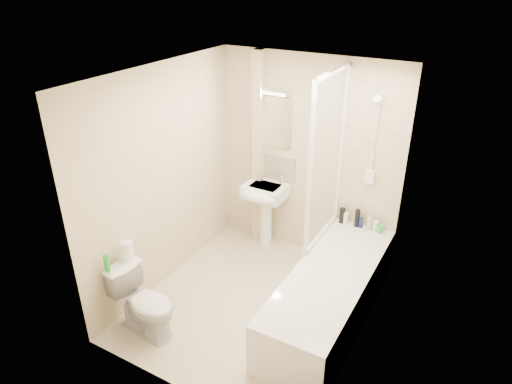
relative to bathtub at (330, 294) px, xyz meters
The scene contains 26 objects.
floor 0.83m from the bathtub, 165.07° to the right, with size 2.50×2.50×0.00m, color beige.
wall_back 1.58m from the bathtub, 125.54° to the left, with size 2.20×0.02×2.40m, color beige.
wall_left 2.07m from the bathtub, behind, with size 0.02×2.50×2.40m, color beige.
wall_right 1.00m from the bathtub, 29.74° to the right, with size 0.02×2.50×2.40m, color beige.
ceiling 2.25m from the bathtub, 165.07° to the right, with size 2.20×2.50×0.02m, color white.
tile_back 1.54m from the bathtub, 90.00° to the left, with size 0.70×0.01×1.75m, color beige.
tile_right 1.19m from the bathtub, ahead, with size 0.01×2.10×1.75m, color beige.
pipe_boxing 1.92m from the bathtub, 144.15° to the left, with size 0.12×0.12×2.40m, color beige.
splashback 1.75m from the bathtub, 139.03° to the left, with size 0.60×0.01×0.30m, color beige.
mirror 2.04m from the bathtub, 139.08° to the left, with size 0.46×0.01×0.60m, color white.
strip_light 2.29m from the bathtub, 139.72° to the left, with size 0.42×0.07×0.07m, color silver.
bathtub is the anchor object (origin of this frame).
shower_screen 1.35m from the bathtub, 120.33° to the left, with size 0.04×0.92×1.80m.
shower_fixture 1.60m from the bathtub, 90.10° to the left, with size 0.10×0.16×0.99m.
pedestal_sink 1.50m from the bathtub, 145.81° to the left, with size 0.50×0.47×0.96m.
bottle_black_a 1.05m from the bathtub, 104.53° to the left, with size 0.07×0.07×0.18m, color black.
bottle_white_a 1.04m from the bathtub, 102.02° to the left, with size 0.06×0.06×0.14m, color white.
bottle_black_b 1.03m from the bathtub, 94.38° to the left, with size 0.06×0.06×0.21m, color black.
bottle_blue 1.01m from the bathtub, 91.52° to the left, with size 0.05×0.05×0.12m, color navy.
bottle_cream 1.02m from the bathtub, 85.66° to the left, with size 0.06×0.06×0.16m, color beige.
bottle_white_b 1.02m from the bathtub, 81.54° to the left, with size 0.06×0.06×0.13m, color white.
bottle_green 1.03m from the bathtub, 78.49° to the left, with size 0.07×0.07×0.09m, color green.
toilet 1.81m from the bathtub, 144.46° to the right, with size 0.70×0.45×0.68m, color white.
toilet_roll_lower 2.02m from the bathtub, 151.02° to the right, with size 0.12×0.12×0.10m, color white.
toilet_roll_upper 2.03m from the bathtub, 151.32° to the right, with size 0.11×0.11×0.10m, color white.
green_bottle 2.17m from the bathtub, 146.41° to the right, with size 0.05×0.05×0.17m, color green.
Camera 1 is at (1.88, -3.30, 3.22)m, focal length 32.00 mm.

